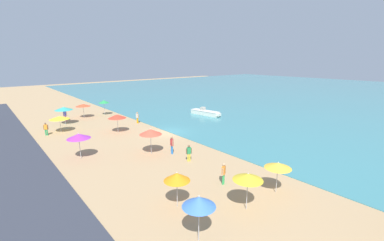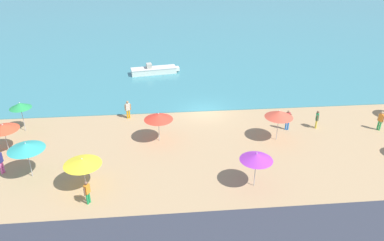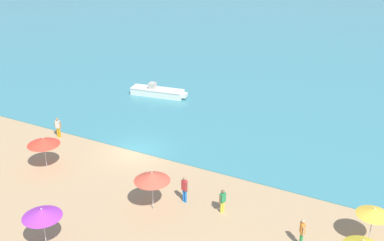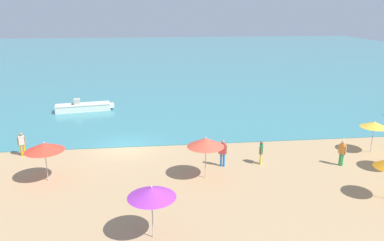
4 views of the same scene
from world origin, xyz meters
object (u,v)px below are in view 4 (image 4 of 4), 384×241
skiff_nearshore (83,107)px  bather_0 (342,152)px  beach_umbrella_0 (374,125)px  bather_4 (261,151)px  beach_umbrella_6 (44,147)px  beach_umbrella_4 (152,192)px  bather_2 (22,143)px  beach_umbrella_1 (206,142)px  bather_1 (223,152)px

skiff_nearshore → bather_0: bearing=-39.8°
beach_umbrella_0 → bather_4: 8.61m
beach_umbrella_6 → skiff_nearshore: 15.95m
beach_umbrella_6 → skiff_nearshore: bearing=91.4°
beach_umbrella_0 → bather_0: 3.99m
beach_umbrella_4 → bather_2: 14.09m
beach_umbrella_4 → beach_umbrella_6: bearing=133.1°
bather_0 → bather_4: 5.23m
bather_2 → skiff_nearshore: bearing=78.6°
beach_umbrella_4 → bather_4: beach_umbrella_4 is taller
bather_0 → bather_2: (-21.27, 4.20, -0.01)m
beach_umbrella_1 → bather_4: bearing=22.8°
beach_umbrella_6 → skiff_nearshore: (-0.38, 15.86, -1.69)m
bather_4 → beach_umbrella_1: bearing=-157.2°
bather_2 → beach_umbrella_4: bearing=-50.8°
beach_umbrella_0 → bather_2: beach_umbrella_0 is taller
bather_0 → skiff_nearshore: size_ratio=0.30×
bather_0 → bather_4: bather_0 is taller
beach_umbrella_0 → bather_4: size_ratio=1.46×
beach_umbrella_4 → bather_2: beach_umbrella_4 is taller
beach_umbrella_1 → bather_0: 9.26m
beach_umbrella_0 → skiff_nearshore: (-22.23, 13.79, -1.63)m
skiff_nearshore → bather_1: bearing=-53.3°
beach_umbrella_0 → bather_0: bearing=-149.1°
bather_4 → bather_2: bearing=168.2°
bather_0 → skiff_nearshore: (-18.94, 15.76, -0.52)m
bather_1 → bather_4: (2.59, 0.08, -0.13)m
beach_umbrella_1 → beach_umbrella_4: 6.70m
beach_umbrella_0 → skiff_nearshore: beach_umbrella_0 is taller
bather_4 → skiff_nearshore: bather_4 is taller
beach_umbrella_6 → bather_4: bearing=4.0°
beach_umbrella_4 → bather_0: 14.13m
beach_umbrella_0 → beach_umbrella_6: 21.94m
beach_umbrella_1 → skiff_nearshore: 19.36m
beach_umbrella_1 → beach_umbrella_6: beach_umbrella_1 is taller
beach_umbrella_0 → bather_2: bearing=174.8°
beach_umbrella_0 → bather_0: beach_umbrella_0 is taller
beach_umbrella_4 → beach_umbrella_1: bearing=60.8°
bather_2 → bather_4: 16.45m
beach_umbrella_0 → bather_1: beach_umbrella_0 is taller
bather_1 → beach_umbrella_4: bearing=-122.0°
bather_1 → bather_4: bearing=1.8°
beach_umbrella_1 → bather_0: beach_umbrella_1 is taller
beach_umbrella_0 → bather_1: size_ratio=1.29×
beach_umbrella_0 → bather_4: bearing=-172.4°
bather_0 → bather_2: bather_0 is taller
beach_umbrella_0 → bather_2: 24.68m
beach_umbrella_0 → bather_0: (-3.29, -1.97, -1.11)m
beach_umbrella_1 → skiff_nearshore: (-9.82, 16.59, -1.85)m
beach_umbrella_6 → beach_umbrella_0: bearing=5.4°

